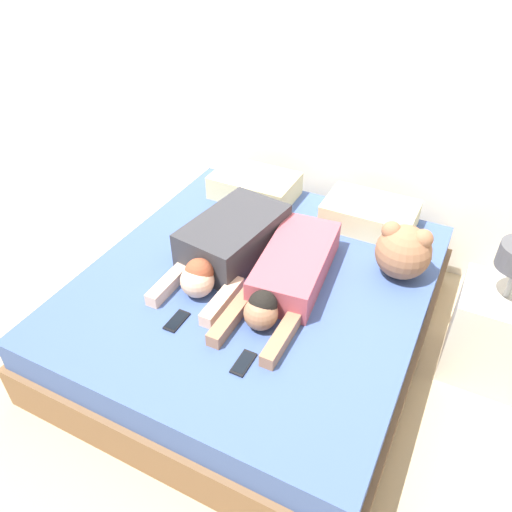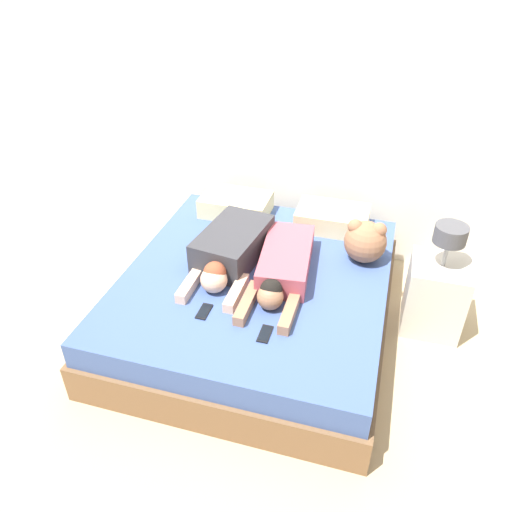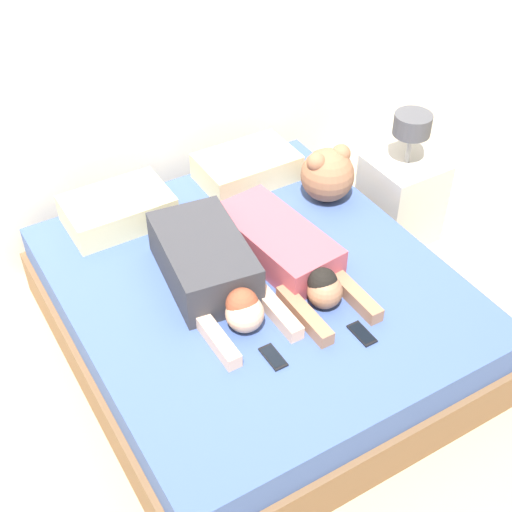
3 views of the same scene
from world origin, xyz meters
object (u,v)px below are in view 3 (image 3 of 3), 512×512
at_px(person_left, 211,269).
at_px(bed, 256,311).
at_px(pillow_head_left, 118,210).
at_px(cell_phone_right, 362,334).
at_px(person_right, 287,252).
at_px(pillow_head_right, 247,167).
at_px(cell_phone_left, 273,357).
at_px(plush_toy, 328,174).
at_px(nightstand, 401,194).

bearing_deg(person_left, bed, -17.97).
bearing_deg(bed, pillow_head_left, 117.30).
xyz_separation_m(bed, pillow_head_left, (-0.40, 0.78, 0.31)).
distance_m(pillow_head_left, cell_phone_right, 1.49).
bearing_deg(person_right, bed, -176.62).
bearing_deg(pillow_head_right, cell_phone_left, -115.48).
bearing_deg(pillow_head_left, bed, -62.70).
relative_size(cell_phone_right, plush_toy, 0.47).
xyz_separation_m(bed, person_left, (-0.21, 0.07, 0.34)).
bearing_deg(pillow_head_left, person_right, -52.55).
bearing_deg(cell_phone_right, pillow_head_right, 82.44).
xyz_separation_m(pillow_head_left, person_right, (0.59, -0.77, 0.01)).
bearing_deg(plush_toy, bed, -150.79).
height_order(bed, pillow_head_right, pillow_head_right).
distance_m(pillow_head_left, nightstand, 1.71).
bearing_deg(pillow_head_right, cell_phone_right, -97.56).
bearing_deg(person_left, pillow_head_left, 104.96).
bearing_deg(pillow_head_right, person_left, -130.86).
bearing_deg(cell_phone_right, person_right, 93.62).
xyz_separation_m(bed, cell_phone_right, (0.22, -0.57, 0.24)).
bearing_deg(plush_toy, pillow_head_right, 126.65).
bearing_deg(person_left, nightstand, 10.64).
bearing_deg(cell_phone_left, person_left, 91.44).
bearing_deg(pillow_head_left, cell_phone_right, -65.14).
distance_m(person_right, cell_phone_right, 0.59).
bearing_deg(bed, cell_phone_left, -112.41).
bearing_deg(plush_toy, person_right, -143.39).
height_order(person_right, cell_phone_left, person_right).
xyz_separation_m(cell_phone_left, cell_phone_right, (0.42, -0.09, 0.00)).
height_order(pillow_head_left, pillow_head_right, same).
bearing_deg(person_left, pillow_head_right, 49.14).
xyz_separation_m(bed, cell_phone_left, (-0.20, -0.48, 0.24)).
distance_m(bed, cell_phone_right, 0.66).
bearing_deg(nightstand, cell_phone_left, -150.10).
distance_m(cell_phone_left, nightstand, 1.66).
distance_m(pillow_head_left, pillow_head_right, 0.81).
relative_size(person_right, plush_toy, 3.25).
bearing_deg(cell_phone_right, pillow_head_left, 114.86).
relative_size(pillow_head_left, cell_phone_left, 3.74).
bearing_deg(nightstand, pillow_head_right, 152.03).
height_order(pillow_head_left, nightstand, nightstand).
bearing_deg(person_left, cell_phone_right, -55.73).
xyz_separation_m(pillow_head_left, cell_phone_right, (0.63, -1.35, -0.07)).
xyz_separation_m(pillow_head_right, person_right, (-0.22, -0.77, 0.01)).
distance_m(person_left, plush_toy, 0.96).
height_order(bed, person_left, person_left).
distance_m(person_left, nightstand, 1.50).
height_order(pillow_head_right, cell_phone_right, pillow_head_right).
bearing_deg(person_left, cell_phone_left, -88.56).
relative_size(plush_toy, nightstand, 0.37).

